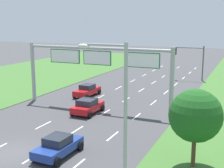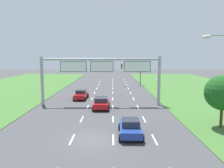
# 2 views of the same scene
# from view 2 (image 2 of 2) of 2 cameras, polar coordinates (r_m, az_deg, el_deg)

# --- Properties ---
(ground_plane) EXTENTS (200.00, 200.00, 0.00)m
(ground_plane) POSITION_cam_2_polar(r_m,az_deg,el_deg) (19.16, -5.12, -14.20)
(ground_plane) COLOR #424244
(lane_dashes_inner_left) EXTENTS (0.14, 68.40, 0.01)m
(lane_dashes_inner_left) POSITION_cam_2_polar(r_m,az_deg,el_deg) (33.67, -5.85, -4.81)
(lane_dashes_inner_left) COLOR white
(lane_dashes_inner_left) RESTS_ON ground_plane
(lane_dashes_inner_right) EXTENTS (0.14, 68.40, 0.01)m
(lane_dashes_inner_right) POSITION_cam_2_polar(r_m,az_deg,el_deg) (33.50, 0.14, -4.84)
(lane_dashes_inner_right) COLOR white
(lane_dashes_inner_right) RESTS_ON ground_plane
(lane_dashes_slip) EXTENTS (0.14, 68.40, 0.01)m
(lane_dashes_slip) POSITION_cam_2_polar(r_m,az_deg,el_deg) (33.69, 6.12, -4.81)
(lane_dashes_slip) COLOR white
(lane_dashes_slip) RESTS_ON ground_plane
(car_near_red) EXTENTS (2.17, 4.10, 1.49)m
(car_near_red) POSITION_cam_2_polar(r_m,az_deg,el_deg) (19.74, 4.75, -11.25)
(car_near_red) COLOR navy
(car_near_red) RESTS_ON ground_plane
(car_lead_silver) EXTENTS (2.24, 4.06, 1.54)m
(car_lead_silver) POSITION_cam_2_polar(r_m,az_deg,el_deg) (29.46, -2.86, -4.98)
(car_lead_silver) COLOR red
(car_lead_silver) RESTS_ON ground_plane
(car_mid_lane) EXTENTS (2.15, 4.37, 1.54)m
(car_mid_lane) POSITION_cam_2_polar(r_m,az_deg,el_deg) (36.37, -8.12, -2.73)
(car_mid_lane) COLOR red
(car_mid_lane) RESTS_ON ground_plane
(sign_gantry) EXTENTS (17.24, 0.44, 7.00)m
(sign_gantry) POSITION_cam_2_polar(r_m,az_deg,el_deg) (31.19, -2.74, 3.51)
(sign_gantry) COLOR #9EA0A5
(sign_gantry) RESTS_ON ground_plane
(traffic_light_mast) EXTENTS (4.76, 0.49, 5.60)m
(traffic_light_mast) POSITION_cam_2_polar(r_m,az_deg,el_deg) (52.64, 5.31, 3.75)
(traffic_light_mast) COLOR #47494F
(traffic_light_mast) RESTS_ON ground_plane
(roadside_tree_near) EXTENTS (3.44, 3.44, 5.24)m
(roadside_tree_near) POSITION_cam_2_polar(r_m,az_deg,el_deg) (23.63, 26.91, -2.03)
(roadside_tree_near) COLOR #513823
(roadside_tree_near) RESTS_ON ground_plane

